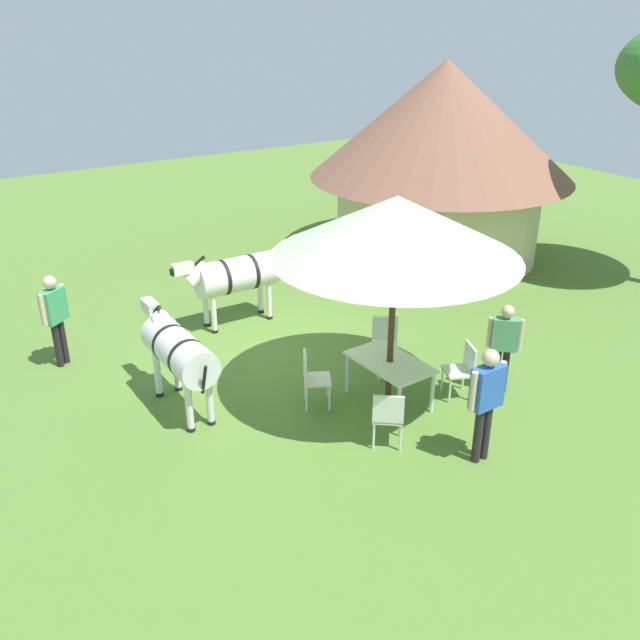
% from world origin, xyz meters
% --- Properties ---
extents(ground_plane, '(36.00, 36.00, 0.00)m').
position_xyz_m(ground_plane, '(0.00, 0.00, 0.00)').
color(ground_plane, '#547830').
extents(thatched_hut, '(6.38, 6.38, 4.73)m').
position_xyz_m(thatched_hut, '(-2.93, 6.06, 2.63)').
color(thatched_hut, beige).
rests_on(thatched_hut, ground_plane).
extents(shade_umbrella, '(3.71, 3.71, 3.38)m').
position_xyz_m(shade_umbrella, '(2.17, 0.62, 2.92)').
color(shade_umbrella, '#452E1F').
rests_on(shade_umbrella, ground_plane).
extents(patio_dining_table, '(1.43, 0.89, 0.74)m').
position_xyz_m(patio_dining_table, '(2.17, 0.62, 0.65)').
color(patio_dining_table, silver).
rests_on(patio_dining_table, ground_plane).
extents(patio_chair_near_lawn, '(0.60, 0.60, 0.90)m').
position_xyz_m(patio_chair_near_lawn, '(1.16, 1.31, 0.52)').
color(patio_chair_near_lawn, white).
rests_on(patio_chair_near_lawn, ground_plane).
extents(patio_chair_east_end, '(0.59, 0.58, 0.90)m').
position_xyz_m(patio_chair_east_end, '(1.58, -0.46, 0.52)').
color(patio_chair_east_end, silver).
rests_on(patio_chair_east_end, ground_plane).
extents(patio_chair_near_hut, '(0.60, 0.61, 0.90)m').
position_xyz_m(patio_chair_near_hut, '(3.13, -0.15, 0.52)').
color(patio_chair_near_hut, silver).
rests_on(patio_chair_near_hut, ground_plane).
extents(patio_chair_west_end, '(0.57, 0.56, 0.90)m').
position_xyz_m(patio_chair_west_end, '(2.65, 1.75, 0.52)').
color(patio_chair_west_end, silver).
rests_on(patio_chair_west_end, ground_plane).
extents(guest_beside_umbrella, '(0.23, 0.62, 1.73)m').
position_xyz_m(guest_beside_umbrella, '(4.08, 0.75, 1.04)').
color(guest_beside_umbrella, black).
rests_on(guest_beside_umbrella, ground_plane).
extents(guest_behind_table, '(0.42, 0.44, 1.55)m').
position_xyz_m(guest_behind_table, '(2.89, 2.37, 0.93)').
color(guest_behind_table, black).
rests_on(guest_behind_table, ground_plane).
extents(standing_watcher, '(0.44, 0.50, 1.68)m').
position_xyz_m(standing_watcher, '(-1.96, -3.48, 1.01)').
color(standing_watcher, black).
rests_on(standing_watcher, ground_plane).
extents(zebra_nearest_camera, '(0.70, 2.29, 1.54)m').
position_xyz_m(zebra_nearest_camera, '(-1.88, -0.11, 1.01)').
color(zebra_nearest_camera, silver).
rests_on(zebra_nearest_camera, ground_plane).
extents(zebra_by_umbrella, '(2.30, 0.65, 1.56)m').
position_xyz_m(zebra_by_umbrella, '(0.56, -2.24, 1.02)').
color(zebra_by_umbrella, silver).
rests_on(zebra_by_umbrella, ground_plane).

